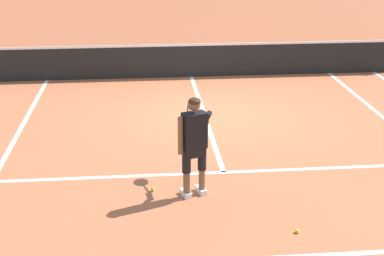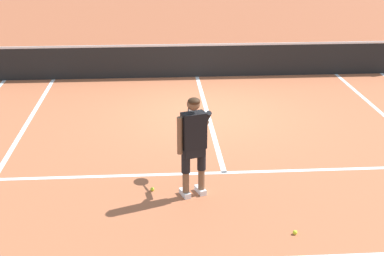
{
  "view_description": "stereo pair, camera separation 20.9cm",
  "coord_description": "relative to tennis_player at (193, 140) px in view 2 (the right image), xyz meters",
  "views": [
    {
      "loc": [
        -1.41,
        -12.14,
        4.35
      ],
      "look_at": [
        -0.62,
        -3.64,
        1.05
      ],
      "focal_mm": 51.32,
      "sensor_mm": 36.0,
      "label": 1
    },
    {
      "loc": [
        -1.2,
        -12.16,
        4.35
      ],
      "look_at": [
        -0.62,
        -3.64,
        1.05
      ],
      "focal_mm": 51.32,
      "sensor_mm": 36.0,
      "label": 2
    }
  ],
  "objects": [
    {
      "name": "ground_plane",
      "position": [
        0.62,
        4.01,
        -0.99
      ],
      "size": [
        80.0,
        80.0,
        0.0
      ],
      "primitive_type": "plane",
      "color": "#9E5133"
    },
    {
      "name": "court_inner_surface",
      "position": [
        0.62,
        2.62,
        -0.99
      ],
      "size": [
        10.98,
        9.52,
        0.0
      ],
      "primitive_type": "cube",
      "color": "#B2603D",
      "rests_on": "ground"
    },
    {
      "name": "line_service",
      "position": [
        0.62,
        0.78,
        -0.99
      ],
      "size": [
        8.23,
        0.1,
        0.01
      ],
      "primitive_type": "cube",
      "color": "white",
      "rests_on": "ground"
    },
    {
      "name": "line_centre_service",
      "position": [
        0.62,
        3.98,
        -0.99
      ],
      "size": [
        0.1,
        6.4,
        0.01
      ],
      "primitive_type": "cube",
      "color": "white",
      "rests_on": "ground"
    },
    {
      "name": "line_singles_left",
      "position": [
        -3.5,
        2.62,
        -0.99
      ],
      "size": [
        0.1,
        9.12,
        0.01
      ],
      "primitive_type": "cube",
      "color": "white",
      "rests_on": "ground"
    },
    {
      "name": "tennis_net",
      "position": [
        0.62,
        7.18,
        -0.49
      ],
      "size": [
        11.96,
        0.08,
        1.07
      ],
      "color": "#333338",
      "rests_on": "ground"
    },
    {
      "name": "tennis_player",
      "position": [
        0.0,
        0.0,
        0.0
      ],
      "size": [
        0.58,
        1.22,
        1.71
      ],
      "color": "white",
      "rests_on": "ground"
    },
    {
      "name": "tennis_ball_near_feet",
      "position": [
        -0.69,
        0.17,
        -0.96
      ],
      "size": [
        0.07,
        0.07,
        0.07
      ],
      "primitive_type": "sphere",
      "color": "#CCE02D",
      "rests_on": "ground"
    },
    {
      "name": "tennis_ball_by_baseline",
      "position": [
        1.4,
        -1.34,
        -0.96
      ],
      "size": [
        0.07,
        0.07,
        0.07
      ],
      "primitive_type": "sphere",
      "color": "#CCE02D",
      "rests_on": "ground"
    }
  ]
}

